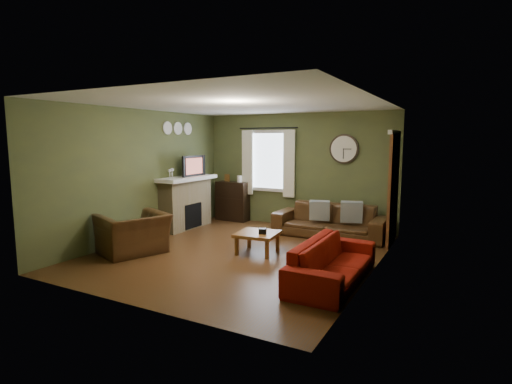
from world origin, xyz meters
The scene contains 31 objects.
floor centered at (0.00, 0.00, 0.00)m, with size 4.60×5.20×0.00m, color #4A2D16.
ceiling centered at (0.00, 0.00, 2.60)m, with size 4.60×5.20×0.00m, color white.
wall_left centered at (-2.30, 0.00, 1.30)m, with size 0.00×5.20×2.60m, color #4D5730.
wall_right centered at (2.30, 0.00, 1.30)m, with size 0.00×5.20×2.60m, color #4D5730.
wall_back centered at (0.00, 2.60, 1.30)m, with size 4.60×0.00×2.60m, color #4D5730.
wall_front centered at (0.00, -2.60, 1.30)m, with size 4.60×0.00×2.60m, color #4D5730.
fireplace centered at (-2.10, 1.15, 0.55)m, with size 0.40×1.40×1.10m, color tan.
firebox centered at (-1.91, 1.15, 0.30)m, with size 0.04×0.60×0.55m, color black.
mantel centered at (-2.07, 1.15, 1.14)m, with size 0.58×1.60×0.08m, color white.
tv centered at (-2.05, 1.30, 1.35)m, with size 0.60×0.08×0.35m, color black.
tv_screen centered at (-1.97, 1.30, 1.41)m, with size 0.02×0.62×0.36m, color #994C3F.
medallion_left centered at (-2.28, 0.80, 2.25)m, with size 0.28×0.28×0.03m, color white.
medallion_mid centered at (-2.28, 1.15, 2.25)m, with size 0.28×0.28×0.03m, color white.
medallion_right centered at (-2.28, 1.50, 2.25)m, with size 0.28×0.28×0.03m, color white.
window_pane centered at (-0.70, 2.58, 1.50)m, with size 1.00×0.02×1.30m, color silver, non-canonical shape.
curtain_rod centered at (-0.70, 2.48, 2.27)m, with size 0.03×0.03×1.50m, color black.
curtain_left centered at (-1.25, 2.48, 1.45)m, with size 0.28×0.04×1.55m, color white.
curtain_right centered at (-0.15, 2.48, 1.45)m, with size 0.28×0.04×1.55m, color white.
wall_clock centered at (1.10, 2.55, 1.80)m, with size 0.64×0.06×0.64m, color white, non-canonical shape.
door centered at (2.27, 1.85, 1.05)m, with size 0.05×0.90×2.10m, color brown.
bookshelf centered at (-1.64, 2.41, 0.48)m, with size 0.81×0.35×0.97m, color black, non-canonical shape.
book centered at (-1.61, 2.60, 0.96)m, with size 0.16×0.22×0.02m, color brown.
sofa_brown centered at (1.03, 1.91, 0.33)m, with size 2.29×0.90×0.67m, color #3C2512.
pillow_left centered at (0.84, 1.81, 0.55)m, with size 0.41×0.12×0.41m, color gray.
pillow_right centered at (1.47, 1.94, 0.55)m, with size 0.43×0.13×0.43m, color gray.
sofa_red centered at (1.89, -0.65, 0.29)m, with size 1.99×0.78×0.58m, color maroon.
armchair centered at (-1.64, -0.93, 0.35)m, with size 1.09×0.95×0.71m, color #3C2512.
coffee_table centered at (0.28, 0.13, 0.19)m, with size 0.70×0.70×0.37m, color brown, non-canonical shape.
tissue_box centered at (0.41, 0.07, 0.40)m, with size 0.12×0.12×0.10m, color black.
wine_glass_a centered at (-2.05, 0.56, 1.28)m, with size 0.07×0.07×0.20m, color white, non-canonical shape.
wine_glass_b centered at (-2.05, 0.64, 1.29)m, with size 0.08×0.08×0.22m, color white, non-canonical shape.
Camera 1 is at (3.50, -5.97, 1.99)m, focal length 28.00 mm.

